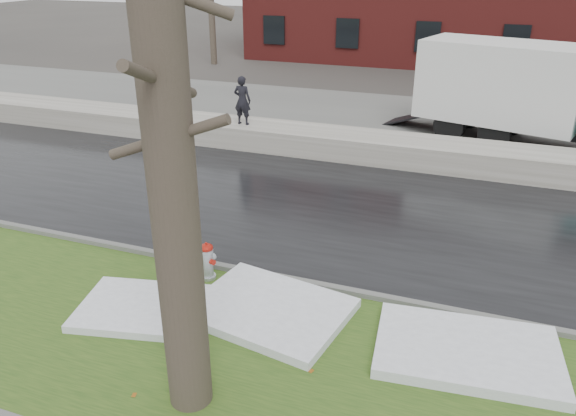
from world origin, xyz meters
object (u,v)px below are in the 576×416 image
(fire_hydrant, at_px, (207,259))
(tree, at_px, (168,144))
(worker, at_px, (242,100))
(box_truck, at_px, (533,94))

(fire_hydrant, distance_m, tree, 4.67)
(fire_hydrant, relative_size, worker, 0.49)
(tree, bearing_deg, box_truck, 71.93)
(tree, xyz_separation_m, box_truck, (4.62, 14.17, -2.07))
(box_truck, relative_size, worker, 6.30)
(worker, bearing_deg, box_truck, -159.32)
(tree, bearing_deg, fire_hydrant, 113.32)
(fire_hydrant, bearing_deg, worker, 127.26)
(fire_hydrant, bearing_deg, box_truck, 79.79)
(tree, relative_size, box_truck, 0.76)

